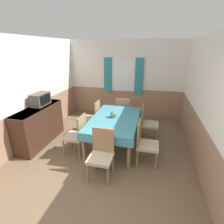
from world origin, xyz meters
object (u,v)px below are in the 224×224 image
object	(u,v)px
chair_head_near	(102,153)
vase	(113,114)
chair_right_far	(147,121)
chair_right_near	(144,142)
sideboard	(40,125)
chair_left_far	(93,116)
chair_head_window	(123,112)
tv	(40,99)
dining_table	(115,122)
chair_left_near	(77,134)

from	to	relation	value
chair_head_near	vase	distance (m)	1.22
chair_right_far	chair_right_near	bearing A→B (deg)	0.00
chair_right_near	sideboard	world-z (taller)	sideboard
vase	chair_head_near	bearing A→B (deg)	-87.76
chair_left_far	sideboard	bearing A→B (deg)	127.68
chair_head_window	sideboard	bearing A→B (deg)	-142.17
chair_head_near	tv	world-z (taller)	tv
dining_table	chair_left_far	xyz separation A→B (m)	(-0.76, 0.54, -0.14)
chair_left_far	vase	size ratio (longest dim) A/B	5.96
chair_right_near	chair_head_near	distance (m)	0.96
dining_table	chair_right_near	distance (m)	0.94
chair_head_near	chair_left_near	bearing A→B (deg)	-38.06
chair_head_near	sideboard	bearing A→B (deg)	-23.40
chair_left_near	chair_head_window	bearing A→B (deg)	-24.21
chair_head_window	chair_left_far	size ratio (longest dim) A/B	1.00
chair_head_near	vase	world-z (taller)	chair_head_near
dining_table	chair_head_window	xyz separation A→B (m)	(0.00, 1.14, -0.14)
chair_head_near	vase	xyz separation A→B (m)	(-0.05, 1.17, 0.32)
chair_right_near	tv	xyz separation A→B (m)	(-2.65, 0.42, 0.62)
chair_right_near	sideboard	distance (m)	2.64
chair_left_near	chair_right_far	bearing A→B (deg)	-54.22
chair_head_near	sideboard	world-z (taller)	sideboard
tv	chair_left_far	bearing A→B (deg)	30.33
chair_head_window	chair_head_near	bearing A→B (deg)	-90.00
chair_head_near	vase	bearing A→B (deg)	-87.76
chair_right_near	tv	world-z (taller)	tv
chair_right_far	tv	world-z (taller)	tv
dining_table	chair_right_near	world-z (taller)	chair_right_near
dining_table	chair_right_near	xyz separation A→B (m)	(0.76, -0.54, -0.14)
chair_right_near	vase	size ratio (longest dim) A/B	5.96
chair_right_near	chair_head_near	bearing A→B (deg)	-51.94
chair_right_far	vase	bearing A→B (deg)	-57.60
chair_head_window	dining_table	bearing A→B (deg)	-90.00
tv	chair_right_far	bearing A→B (deg)	14.12
chair_right_near	chair_right_far	bearing A→B (deg)	-180.00
dining_table	sideboard	world-z (taller)	sideboard
chair_left_far	chair_left_near	bearing A→B (deg)	-180.00
sideboard	chair_head_window	bearing A→B (deg)	37.83
chair_left_far	chair_left_near	world-z (taller)	same
chair_head_near	chair_right_far	size ratio (longest dim) A/B	1.00
chair_left_far	sideboard	distance (m)	1.42
chair_head_window	vase	bearing A→B (deg)	-92.38
sideboard	tv	distance (m)	0.66
chair_right_near	dining_table	bearing A→B (deg)	-125.78
dining_table	tv	bearing A→B (deg)	-176.29
chair_right_near	chair_head_window	bearing A→B (deg)	-155.79
dining_table	chair_head_window	bearing A→B (deg)	90.00
chair_right_near	tv	bearing A→B (deg)	-99.03
chair_left_far	tv	size ratio (longest dim) A/B	1.82
chair_right_near	tv	distance (m)	2.76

